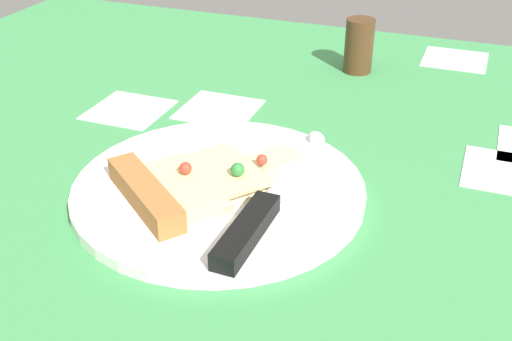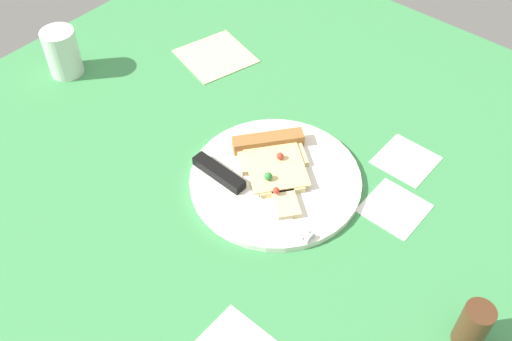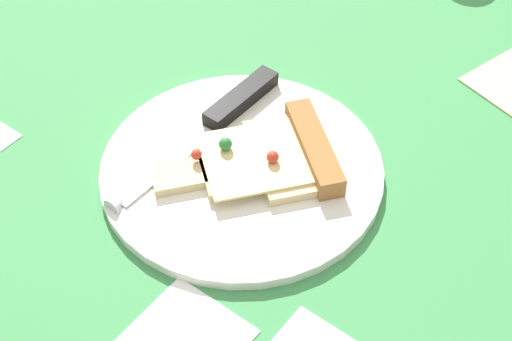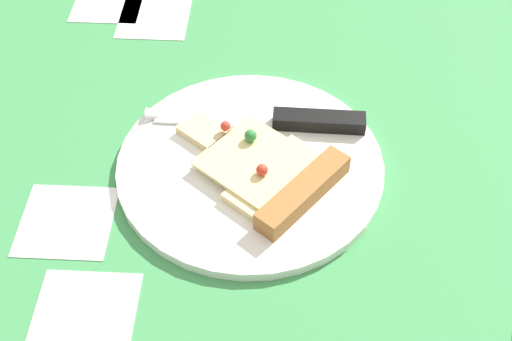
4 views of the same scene
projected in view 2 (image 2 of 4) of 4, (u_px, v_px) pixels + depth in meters
The scene contains 7 objects.
ground_plane at pixel (258, 177), 98.85cm from camera, with size 118.32×118.32×3.00cm.
plate at pixel (277, 178), 95.97cm from camera, with size 27.83×27.83×1.11cm, color white.
pizza_slice at pixel (274, 161), 96.69cm from camera, with size 16.90×18.49×2.62cm.
knife at pixel (240, 188), 93.07cm from camera, with size 2.68×24.04×2.45cm.
drinking_glass at pixel (62, 52), 112.19cm from camera, with size 6.40×6.40×9.25cm, color silver.
pepper_shaker at pixel (473, 326), 74.85cm from camera, with size 3.93×3.93×7.42cm, color #4C2D19.
napkin at pixel (216, 56), 118.77cm from camera, with size 13.00×13.00×0.40cm, color beige.
Camera 2 is at (50.34, 42.61, 72.19)cm, focal length 41.49 mm.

